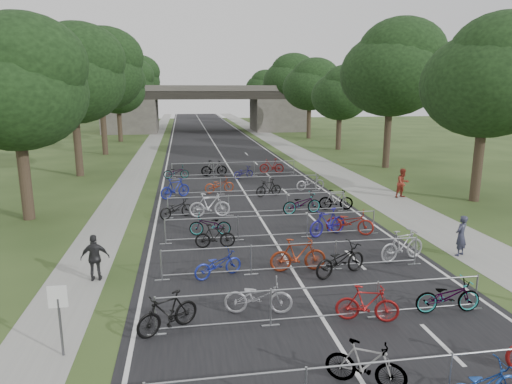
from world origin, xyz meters
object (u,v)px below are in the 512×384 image
pedestrian_a (461,236)px  pedestrian_b (403,183)px  park_sign (59,308)px  pedestrian_c (95,258)px  bike_1 (366,365)px  overpass_bridge (206,109)px

pedestrian_a → pedestrian_b: size_ratio=0.91×
park_sign → pedestrian_c: size_ratio=1.13×
park_sign → bike_1: park_sign is taller
pedestrian_b → park_sign: bearing=-153.8°
park_sign → pedestrian_c: 4.60m
bike_1 → pedestrian_a: pedestrian_a is taller
overpass_bridge → pedestrian_a: size_ratio=19.24×
bike_1 → park_sign: bearing=101.6°
pedestrian_a → pedestrian_b: 9.92m
bike_1 → pedestrian_b: bearing=1.4°
overpass_bridge → pedestrian_c: 57.89m
pedestrian_b → overpass_bridge: bearing=85.1°
overpass_bridge → pedestrian_b: (9.20, -47.58, -2.65)m
overpass_bridge → park_sign: overpass_bridge is taller
overpass_bridge → park_sign: 62.41m
pedestrian_c → bike_1: bearing=132.4°
park_sign → bike_1: size_ratio=1.03×
bike_1 → pedestrian_c: 9.67m
park_sign → pedestrian_c: park_sign is taller
park_sign → bike_1: 7.22m
pedestrian_a → pedestrian_b: pedestrian_b is taller
pedestrian_c → pedestrian_b: bearing=-150.7°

